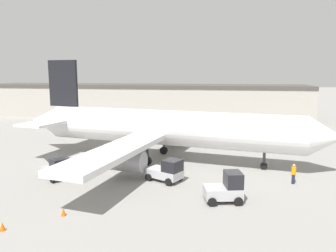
{
  "coord_description": "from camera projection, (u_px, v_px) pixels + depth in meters",
  "views": [
    {
      "loc": [
        6.29,
        -34.46,
        9.56
      ],
      "look_at": [
        0.0,
        0.0,
        3.85
      ],
      "focal_mm": 35.0,
      "sensor_mm": 36.0,
      "label": 1
    }
  ],
  "objects": [
    {
      "name": "ground_plane",
      "position": [
        168.0,
        160.0,
        36.11
      ],
      "size": [
        400.0,
        400.0,
        0.0
      ],
      "primitive_type": "plane",
      "color": "gray"
    },
    {
      "name": "safety_cone_far",
      "position": [
        2.0,
        226.0,
        20.0
      ],
      "size": [
        0.36,
        0.36,
        0.55
      ],
      "color": "#EF590F",
      "rests_on": "ground_plane"
    },
    {
      "name": "safety_cone_near",
      "position": [
        63.0,
        212.0,
        22.09
      ],
      "size": [
        0.36,
        0.36,
        0.55
      ],
      "color": "#EF590F",
      "rests_on": "ground_plane"
    },
    {
      "name": "ground_crew_worker",
      "position": [
        294.0,
        173.0,
        28.36
      ],
      "size": [
        0.39,
        0.39,
        1.77
      ],
      "rotation": [
        0.0,
        0.0,
        0.57
      ],
      "color": "#1E2338",
      "rests_on": "ground_plane"
    },
    {
      "name": "belt_loader_truck",
      "position": [
        58.0,
        168.0,
        29.71
      ],
      "size": [
        3.27,
        3.13,
        2.01
      ],
      "rotation": [
        0.0,
        0.0,
        -0.6
      ],
      "color": "#B2B2B7",
      "rests_on": "ground_plane"
    },
    {
      "name": "pushback_tug",
      "position": [
        167.0,
        171.0,
        29.01
      ],
      "size": [
        3.58,
        3.02,
        2.07
      ],
      "rotation": [
        0.0,
        0.0,
        -0.45
      ],
      "color": "#B2B2B7",
      "rests_on": "ground_plane"
    },
    {
      "name": "terminal_building",
      "position": [
        143.0,
        100.0,
        71.86
      ],
      "size": [
        69.43,
        11.91,
        7.06
      ],
      "color": "#ADA89E",
      "rests_on": "ground_plane"
    },
    {
      "name": "baggage_tug",
      "position": [
        226.0,
        188.0,
        24.49
      ],
      "size": [
        3.09,
        2.62,
        2.26
      ],
      "rotation": [
        0.0,
        0.0,
        0.24
      ],
      "color": "#B2B2B7",
      "rests_on": "ground_plane"
    },
    {
      "name": "airplane",
      "position": [
        160.0,
        128.0,
        35.83
      ],
      "size": [
        35.61,
        33.08,
        11.05
      ],
      "rotation": [
        0.0,
        0.0,
        -0.16
      ],
      "color": "silver",
      "rests_on": "ground_plane"
    }
  ]
}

